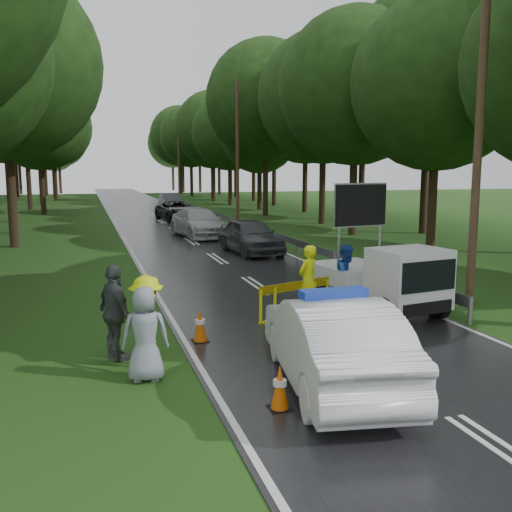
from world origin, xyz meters
name	(u,v)px	position (x,y,z in m)	size (l,w,h in m)	color
ground	(333,337)	(0.00, 0.00, 0.00)	(160.00, 160.00, 0.00)	#1D4313
road	(162,222)	(0.00, 30.00, 0.01)	(7.00, 140.00, 0.02)	black
guardrail	(212,213)	(3.70, 29.67, 0.55)	(0.12, 60.06, 0.70)	gray
utility_pole_near	(479,124)	(5.20, 2.00, 5.06)	(1.40, 0.24, 10.00)	#452D20
utility_pole_mid	(237,151)	(5.20, 28.00, 5.06)	(1.40, 0.24, 10.00)	#452D20
utility_pole_far	(179,158)	(5.20, 54.00, 5.06)	(1.40, 0.24, 10.00)	#452D20
police_sedan	(332,342)	(-1.27, -2.72, 0.81)	(2.42, 5.06, 1.76)	silver
work_truck	(383,278)	(2.23, 1.76, 0.92)	(2.50, 4.49, 3.40)	gray
barrier	(295,291)	(-0.25, 1.85, 0.73)	(2.21, 0.81, 0.96)	#E6E90C
officer	(308,281)	(0.16, 2.00, 0.94)	(0.68, 0.45, 1.87)	#E6FF0D
civilian	(347,277)	(1.50, 2.42, 0.89)	(0.87, 0.68, 1.79)	#17419A
bystander_left	(147,321)	(-4.30, -0.75, 0.90)	(1.17, 0.67, 1.81)	#E2FE0D
bystander_mid	(115,313)	(-4.88, -0.18, 0.98)	(1.15, 0.48, 1.97)	#3E4246
bystander_right	(145,334)	(-4.42, -1.50, 0.88)	(0.86, 0.56, 1.76)	gray
queue_car_first	(250,236)	(1.83, 13.13, 0.81)	(1.91, 4.74, 1.62)	#383A3F
queue_car_second	(199,223)	(0.80, 20.02, 0.80)	(2.23, 5.49, 1.59)	#B0B3B9
queue_car_third	(177,211)	(1.30, 30.91, 0.71)	(2.36, 5.12, 1.42)	black
queue_car_fourth	(171,202)	(2.27, 40.71, 0.80)	(1.69, 4.84, 1.59)	#45474D
cone_near_left	(280,388)	(-2.50, -3.43, 0.37)	(0.36, 0.36, 0.76)	black
cone_center	(332,309)	(0.43, 1.06, 0.37)	(0.36, 0.36, 0.77)	black
cone_far	(320,283)	(1.40, 4.07, 0.39)	(0.38, 0.38, 0.81)	black
cone_left_mid	(200,325)	(-3.02, 0.50, 0.38)	(0.37, 0.37, 0.79)	black
cone_right	(344,279)	(2.40, 4.50, 0.38)	(0.37, 0.37, 0.78)	black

